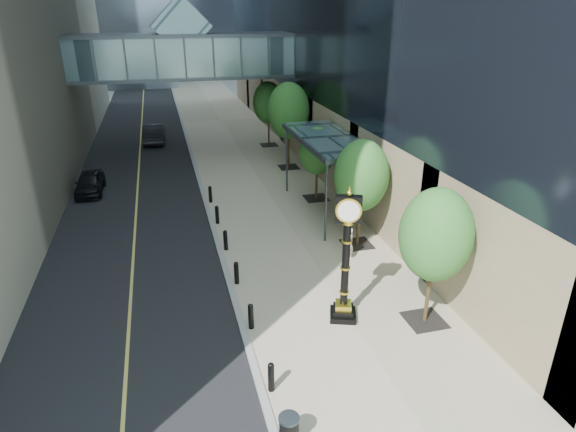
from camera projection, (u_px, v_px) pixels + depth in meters
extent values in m
plane|color=gray|center=(367.00, 398.00, 14.34)|extent=(320.00, 320.00, 0.00)
cube|color=black|center=(142.00, 125.00, 48.19)|extent=(8.00, 180.00, 0.02)
cube|color=tan|center=(221.00, 120.00, 50.07)|extent=(8.00, 180.00, 0.06)
cube|color=gray|center=(182.00, 123.00, 49.12)|extent=(0.25, 180.00, 0.07)
cube|color=slate|center=(183.00, 56.00, 35.52)|extent=(17.00, 4.00, 3.00)
cube|color=#383F44|center=(185.00, 76.00, 36.09)|extent=(17.00, 4.20, 0.25)
cube|color=#383F44|center=(182.00, 35.00, 34.95)|extent=(17.00, 4.20, 0.25)
cube|color=slate|center=(181.00, 26.00, 34.69)|extent=(4.24, 3.00, 4.24)
cube|color=#383F44|center=(328.00, 140.00, 25.93)|extent=(3.00, 8.00, 0.25)
cube|color=slate|center=(328.00, 137.00, 25.88)|extent=(2.80, 7.80, 0.06)
cylinder|color=#383F44|center=(326.00, 203.00, 23.17)|extent=(0.12, 0.12, 4.20)
cylinder|color=#383F44|center=(287.00, 160.00, 29.74)|extent=(0.12, 0.12, 4.20)
cylinder|color=black|center=(271.00, 378.00, 14.39)|extent=(0.20, 0.20, 0.90)
cylinder|color=black|center=(251.00, 317.00, 17.23)|extent=(0.20, 0.20, 0.90)
cylinder|color=black|center=(236.00, 274.00, 20.07)|extent=(0.20, 0.20, 0.90)
cylinder|color=black|center=(226.00, 241.00, 22.91)|extent=(0.20, 0.20, 0.90)
cylinder|color=black|center=(217.00, 216.00, 25.75)|extent=(0.20, 0.20, 0.90)
cylinder|color=black|center=(210.00, 195.00, 28.59)|extent=(0.20, 0.20, 0.90)
cube|color=black|center=(424.00, 320.00, 17.83)|extent=(1.40, 1.40, 0.02)
cylinder|color=#43341C|center=(429.00, 288.00, 17.28)|extent=(0.14, 0.14, 2.76)
ellipsoid|color=#265A21|center=(436.00, 235.00, 16.44)|extent=(2.53, 2.53, 3.37)
cube|color=black|center=(357.00, 244.00, 23.60)|extent=(1.40, 1.40, 0.02)
cylinder|color=#43341C|center=(359.00, 218.00, 23.05)|extent=(0.14, 0.14, 2.79)
ellipsoid|color=#265A21|center=(361.00, 176.00, 22.20)|extent=(2.55, 2.55, 3.41)
cube|color=black|center=(316.00, 198.00, 29.37)|extent=(1.40, 1.40, 0.02)
cylinder|color=#43341C|center=(317.00, 180.00, 28.91)|extent=(0.14, 0.14, 2.33)
ellipsoid|color=#265A21|center=(317.00, 151.00, 28.20)|extent=(2.14, 2.14, 2.85)
cube|color=black|center=(289.00, 167.00, 35.14)|extent=(1.40, 1.40, 0.02)
cylinder|color=#43341C|center=(289.00, 146.00, 34.50)|extent=(0.14, 0.14, 3.23)
ellipsoid|color=#265A21|center=(289.00, 111.00, 33.52)|extent=(2.96, 2.96, 3.94)
cube|color=black|center=(269.00, 145.00, 40.91)|extent=(1.40, 1.40, 0.02)
cylinder|color=#43341C|center=(269.00, 129.00, 40.36)|extent=(0.14, 0.14, 2.80)
ellipsoid|color=#265A21|center=(268.00, 103.00, 39.50)|extent=(2.56, 2.56, 3.42)
cube|color=black|center=(343.00, 315.00, 17.96)|extent=(1.22, 1.22, 0.21)
cube|color=black|center=(343.00, 310.00, 17.88)|extent=(0.95, 0.95, 0.21)
cube|color=gold|center=(343.00, 305.00, 17.80)|extent=(0.74, 0.74, 0.21)
cylinder|color=black|center=(346.00, 264.00, 17.11)|extent=(0.27, 0.27, 3.28)
cube|color=black|center=(349.00, 209.00, 16.27)|extent=(0.95, 0.60, 0.95)
cylinder|color=white|center=(347.00, 207.00, 16.44)|extent=(0.71, 0.29, 0.74)
cylinder|color=white|center=(351.00, 211.00, 16.11)|extent=(0.71, 0.29, 0.74)
sphere|color=gold|center=(349.00, 193.00, 16.04)|extent=(0.21, 0.21, 0.21)
cylinder|color=black|center=(289.00, 432.00, 12.55)|extent=(0.62, 0.62, 0.90)
imported|color=beige|center=(349.00, 244.00, 21.92)|extent=(0.67, 0.56, 1.58)
imported|color=black|center=(90.00, 183.00, 30.13)|extent=(1.65, 3.92, 1.32)
imported|color=black|center=(154.00, 133.00, 41.70)|extent=(1.94, 4.98, 1.62)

